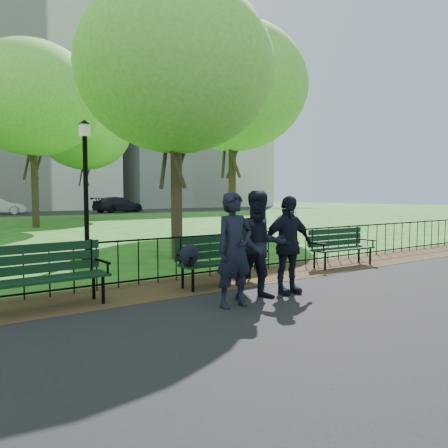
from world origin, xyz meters
TOP-DOWN VIEW (x-y plane):
  - ground at (0.00, 0.00)m, footprint 120.00×120.00m
  - dirt_strip at (0.00, 1.50)m, footprint 60.00×1.60m
  - iron_fence at (0.00, 2.00)m, footprint 24.06×0.06m
  - apartment_east at (26.00, 48.00)m, footprint 20.00×15.00m
  - park_bench_main at (0.07, 1.16)m, footprint 1.89×0.57m
  - park_bench_left_a at (-2.87, 1.28)m, footprint 1.93×0.71m
  - park_bench_right_a at (3.91, 1.37)m, footprint 1.76×0.63m
  - lamppost at (-0.83, 5.66)m, footprint 0.33×0.33m
  - tree_near_e at (1.27, 4.68)m, footprint 5.17×5.17m
  - tree_mid_e at (7.24, 10.43)m, footprint 6.71×6.71m
  - tree_far_c at (0.47, 18.39)m, footprint 6.75×6.75m
  - tree_far_e at (4.86, 24.18)m, footprint 6.18×6.18m
  - person_left at (-0.42, -0.27)m, footprint 0.64×0.42m
  - person_mid at (0.23, -0.10)m, footprint 0.97×0.72m
  - person_right at (0.88, -0.05)m, footprint 1.04×0.53m
  - sedan_dark at (10.66, 33.36)m, footprint 5.26×3.22m

SIDE VIEW (x-z plane):
  - ground at x=0.00m, z-range 0.00..0.00m
  - dirt_strip at x=0.00m, z-range 0.01..0.02m
  - iron_fence at x=0.00m, z-range 0.00..1.00m
  - park_bench_right_a at x=3.91m, z-range 0.07..1.06m
  - park_bench_main at x=0.07m, z-range 0.10..1.12m
  - park_bench_left_a at x=-2.87m, z-range 0.08..1.16m
  - sedan_dark at x=10.66m, z-range 0.01..1.43m
  - person_right at x=0.88m, z-range 0.01..1.72m
  - person_left at x=-0.42m, z-range 0.01..1.77m
  - person_mid at x=0.23m, z-range 0.01..1.80m
  - lamppost at x=-0.83m, z-range 0.16..3.79m
  - tree_near_e at x=1.27m, z-range 1.40..8.60m
  - tree_far_e at x=4.86m, z-range 1.67..10.29m
  - tree_mid_e at x=7.24m, z-range 1.82..11.16m
  - tree_far_c at x=0.47m, z-range 1.83..11.24m
  - apartment_east at x=26.00m, z-range 0.00..24.00m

